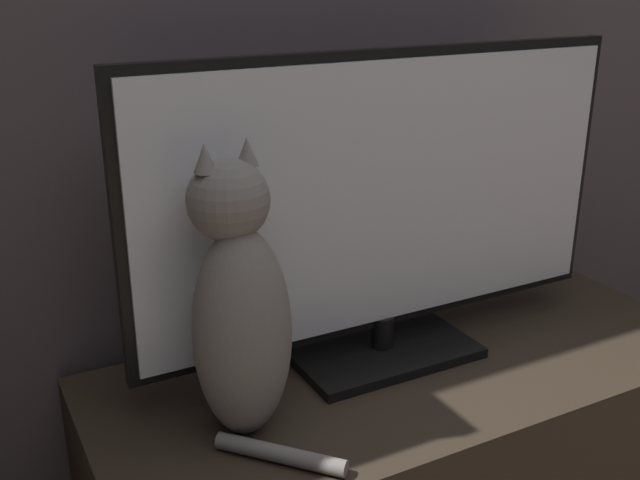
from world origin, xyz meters
TOP-DOWN VIEW (x-y plane):
  - tv_stand at (0.00, 0.91)m, footprint 1.28×0.55m
  - tv at (-0.04, 0.97)m, footprint 1.02×0.22m
  - cat at (-0.38, 0.86)m, footprint 0.19×0.30m

SIDE VIEW (x-z plane):
  - tv_stand at x=0.00m, z-range 0.00..0.42m
  - cat at x=-0.38m, z-range 0.40..0.90m
  - tv at x=-0.04m, z-range 0.43..1.04m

